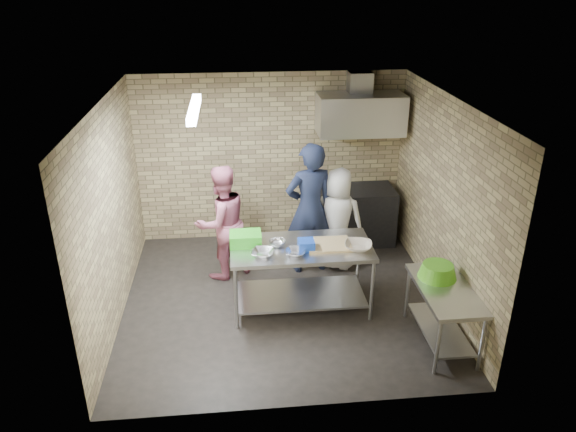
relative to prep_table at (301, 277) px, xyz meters
The scene contains 25 objects.
floor 0.54m from the prep_table, 141.73° to the left, with size 4.20×4.20×0.00m, color black.
ceiling 2.27m from the prep_table, 141.73° to the left, with size 4.20×4.20×0.00m, color black.
back_wall 2.37m from the prep_table, 96.03° to the left, with size 4.20×0.06×2.70m, color tan.
front_wall 2.04m from the prep_table, 97.22° to the right, with size 4.20×0.06×2.70m, color tan.
left_wall 2.51m from the prep_table, behind, with size 0.06×4.00×2.70m, color tan.
right_wall 2.08m from the prep_table, ahead, with size 0.06×4.00×2.70m, color tan.
prep_table is the anchor object (origin of this frame).
side_counter 1.82m from the prep_table, 30.33° to the right, with size 0.60×1.20×0.75m, color silver.
stove 2.15m from the prep_table, 58.57° to the left, with size 1.20×0.70×0.90m, color black.
range_hood 2.74m from the prep_table, 59.25° to the left, with size 1.30×0.60×0.60m, color silver.
hood_duct 3.13m from the prep_table, 61.14° to the left, with size 0.35×0.30×0.30m, color #A5A8AD.
wall_shelf 2.91m from the prep_table, 55.58° to the left, with size 0.80×0.20×0.04m, color #3F2B19.
fluorescent_fixture 2.52m from the prep_table, behind, with size 0.10×1.25×0.08m, color white.
green_crate 0.89m from the prep_table, behind, with size 0.40×0.30×0.16m, color green.
blue_tub 0.53m from the prep_table, 63.43° to the right, with size 0.20×0.20×0.13m, color #1843B9.
cutting_board 0.58m from the prep_table, ahead, with size 0.55×0.42×0.03m, color tan.
mixing_bowl_a 0.72m from the prep_table, 158.20° to the right, with size 0.28×0.28×0.07m, color silver.
mixing_bowl_b 0.57m from the prep_table, behind, with size 0.21×0.21×0.07m, color silver.
mixing_bowl_c 0.54m from the prep_table, 114.44° to the right, with size 0.26×0.26×0.06m, color #BBBCC2.
ceramic_bowl 0.87m from the prep_table, 12.09° to the right, with size 0.34×0.34×0.08m, color #C0B29A.
green_basin 1.73m from the prep_table, 23.33° to the right, with size 0.46×0.46×0.17m, color #59C626, non-canonical shape.
bottle_green 3.03m from the prep_table, 52.85° to the left, with size 0.06×0.06×0.15m, color green.
man_navy 1.13m from the prep_table, 76.19° to the left, with size 0.71×0.47×1.95m, color black.
woman_pink 1.44m from the prep_table, 137.27° to the left, with size 0.81×0.63×1.67m, color #C06682.
woman_white 1.26m from the prep_table, 56.99° to the left, with size 0.75×0.49×1.54m, color white.
Camera 1 is at (-0.55, -6.24, 4.11)m, focal length 33.95 mm.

